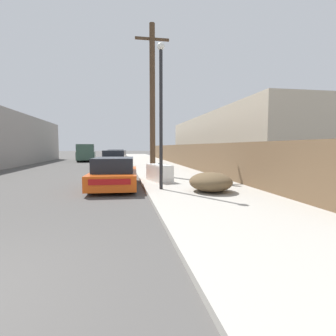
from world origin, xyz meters
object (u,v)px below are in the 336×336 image
Objects in this scene: discarded_fridge at (159,173)px; car_parked_mid at (115,160)px; parked_sports_car_red at (115,174)px; brush_pile at (211,182)px; pickup_truck at (86,153)px; street_lamp at (161,106)px; utility_pole at (152,99)px; car_parked_far at (116,156)px.

discarded_fridge is 0.42× the size of car_parked_mid.
parked_sports_car_red is 2.72× the size of brush_pile.
car_parked_mid is 0.73× the size of pickup_truck.
discarded_fridge is 3.35m from brush_pile.
car_parked_mid reaches higher than parked_sports_car_red.
car_parked_mid reaches higher than brush_pile.
street_lamp reaches higher than car_parked_mid.
parked_sports_car_red is (-1.95, -0.86, 0.07)m from discarded_fridge.
discarded_fridge is 0.23× the size of utility_pole.
utility_pole is at bearing 76.80° from discarded_fridge.
parked_sports_car_red is 1.04× the size of car_parked_mid.
parked_sports_car_red is 0.76× the size of pickup_truck.
pickup_truck reaches higher than discarded_fridge.
car_parked_far reaches higher than discarded_fridge.
car_parked_far reaches higher than brush_pile.
street_lamp reaches higher than car_parked_far.
car_parked_far is 15.51m from utility_pole.
car_parked_mid is 1.01× the size of car_parked_far.
car_parked_mid is at bearing -88.79° from car_parked_far.
car_parked_far is 0.73× the size of pickup_truck.
utility_pole reaches higher than pickup_truck.
pickup_truck is 23.82m from brush_pile.
car_parked_mid is at bearing 94.04° from parked_sports_car_red.
utility_pole reaches higher than car_parked_mid.
car_parked_far is at bearing 95.79° from street_lamp.
brush_pile is (1.34, -3.07, -0.04)m from discarded_fridge.
brush_pile is at bearing -79.44° from car_parked_far.
discarded_fridge is 1.11× the size of brush_pile.
brush_pile is at bearing -26.40° from street_lamp.
utility_pole reaches higher than discarded_fridge.
utility_pole reaches higher than street_lamp.
discarded_fridge is at bearing 113.58° from brush_pile.
car_parked_mid is 0.84× the size of street_lamp.
car_parked_mid is 8.07m from utility_pole.
car_parked_far is at bearing 99.93° from brush_pile.
car_parked_mid is at bearing 89.89° from discarded_fridge.
discarded_fridge reaches higher than brush_pile.
street_lamp is (1.69, -1.42, 2.52)m from parked_sports_car_red.
car_parked_mid is at bearing 107.63° from utility_pole.
street_lamp is at bearing 99.57° from pickup_truck.
discarded_fridge is at bearing 26.51° from parked_sports_car_red.
utility_pole is at bearing -67.68° from car_parked_mid.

